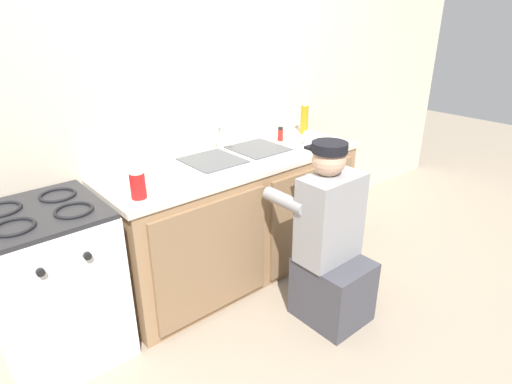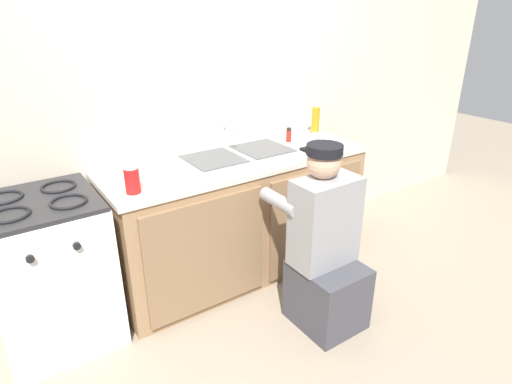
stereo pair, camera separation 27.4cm
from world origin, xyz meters
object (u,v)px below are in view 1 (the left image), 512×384
Objects in this scene: plumber_person at (330,249)px; water_glass at (308,139)px; soap_bottle_orange at (304,119)px; sink_double_basin at (236,156)px; soda_cup_red at (138,185)px; spice_bottle_red at (280,134)px; stove_range at (54,284)px.

plumber_person is 11.04× the size of water_glass.
soap_bottle_orange is at bearing 48.46° from water_glass.
soap_bottle_orange is at bearing 10.03° from sink_double_basin.
spice_bottle_red is (1.28, 0.28, -0.02)m from soda_cup_red.
soda_cup_red is 1.59m from soap_bottle_orange.
soda_cup_red reaches higher than spice_bottle_red.
soda_cup_red is at bearing 146.95° from plumber_person.
plumber_person reaches higher than stove_range.
soap_bottle_orange is at bearing 10.97° from soda_cup_red.
soda_cup_red is (-1.35, -0.07, 0.03)m from water_glass.
soap_bottle_orange reaches higher than soda_cup_red.
soda_cup_red is 1.45× the size of spice_bottle_red.
water_glass is at bearing -71.21° from spice_bottle_red.
stove_range is 1.54m from plumber_person.
plumber_person is at bearing -33.05° from soda_cup_red.
spice_bottle_red is at bearing 3.80° from stove_range.
plumber_person reaches higher than sink_double_basin.
stove_range is 2.09m from soap_bottle_orange.
sink_double_basin reaches higher than stove_range.
plumber_person is 0.91m from water_glass.
soda_cup_red is (0.46, -0.16, 0.50)m from stove_range.
plumber_person is at bearing -114.60° from spice_bottle_red.
sink_double_basin is at bearing 0.10° from stove_range.
sink_double_basin is at bearing 11.93° from soda_cup_red.
stove_range is 8.80× the size of water_glass.
stove_range is 3.52× the size of soap_bottle_orange.
soda_cup_red is at bearing -177.17° from water_glass.
plumber_person is at bearing -125.64° from water_glass.
soda_cup_red is at bearing -169.03° from soap_bottle_orange.
stove_range is 1.80m from spice_bottle_red.
plumber_person is at bearing -28.82° from stove_range.
water_glass is (0.58, -0.10, 0.03)m from sink_double_basin.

